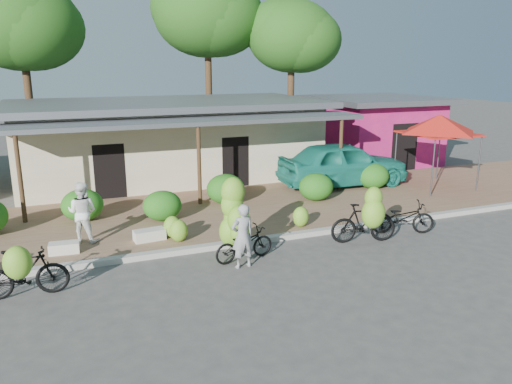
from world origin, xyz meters
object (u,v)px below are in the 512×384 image
Objects in this scene: tree_near_right at (288,34)px; bike_center at (238,226)px; bike_far_right at (403,218)px; sack_far at (64,248)px; tree_far_center at (16,21)px; bike_right at (366,219)px; tree_center_right at (203,12)px; vendor at (243,236)px; sack_near at (149,235)px; bystander at (82,212)px; red_canopy at (439,124)px; bike_left at (23,272)px; teal_van at (343,164)px.

tree_near_right reaches higher than bike_center.
bike_far_right is 2.61× the size of sack_far.
tree_near_right is 14.88m from bike_far_right.
bike_center is at bearing -70.21° from tree_far_center.
bike_right is at bearing 125.18° from bike_far_right.
bike_center is 4.54m from sack_far.
tree_center_right is at bearing 13.08° from bike_right.
vendor is at bearing -29.78° from sack_far.
tree_center_right is 16.38m from sack_near.
tree_center_right reaches higher than bystander.
bike_center is 2.44× the size of sack_near.
red_canopy is 1.90× the size of bike_left.
bike_center is 4.34m from bystander.
tree_near_right reaches higher than red_canopy.
bike_right is 2.29× the size of sack_near.
vendor is (4.07, -2.33, 0.55)m from sack_far.
sack_near is 2.23m from sack_far.
tree_near_right is at bearing 101.57° from red_canopy.
red_canopy is at bearing -28.13° from bike_far_right.
vendor reaches higher than bike_far_right.
vendor is 0.96× the size of bystander.
teal_van is at bearing -12.50° from bike_right.
tree_center_right is 12.26m from teal_van.
red_canopy is 1.80× the size of bike_right.
bystander is at bearing 82.22° from bike_right.
sack_far is 1.14m from bystander.
bike_far_right is at bearing -84.58° from tree_center_right.
bike_center is 1.23× the size of bystander.
tree_center_right is 16.30m from bystander.
sack_near is 9.10m from teal_van.
vendor reaches higher than sack_far.
bystander reaches higher than vendor.
sack_far is (-7.85, -13.73, -7.24)m from tree_center_right.
red_canopy is at bearing 8.75° from sack_far.
bike_center reaches higher than bystander.
red_canopy is 4.67× the size of sack_far.
bike_far_right is at bearing -14.74° from sack_near.
tree_center_right reaches higher than vendor.
tree_far_center is 4.75× the size of bike_left.
tree_center_right is 4.67× the size of bike_center.
bike_right is at bearing -21.93° from sack_near.
bike_right is (8.93, -15.31, -6.01)m from tree_far_center.
bystander is (-7.24, 2.79, 0.23)m from bike_right.
bike_far_right is 7.33m from sack_near.
sack_far is at bearing -176.00° from sack_near.
tree_far_center is at bearing -176.82° from tree_center_right.
bike_right is 3.73m from vendor.
red_canopy is 1.69× the size of bike_center.
bike_center is 1.06× the size of bike_far_right.
bike_center is (-7.65, -13.36, -5.53)m from tree_near_right.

